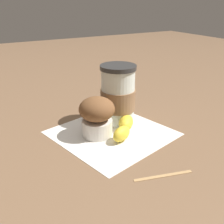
{
  "coord_description": "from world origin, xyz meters",
  "views": [
    {
      "loc": [
        0.47,
        -0.27,
        0.29
      ],
      "look_at": [
        0.0,
        0.0,
        0.05
      ],
      "focal_mm": 42.0,
      "sensor_mm": 36.0,
      "label": 1
    }
  ],
  "objects": [
    {
      "name": "coffee_cup",
      "position": [
        -0.05,
        0.04,
        0.07
      ],
      "size": [
        0.09,
        0.09,
        0.14
      ],
      "color": "silver",
      "rests_on": "paper_napkin"
    },
    {
      "name": "wooden_stirrer",
      "position": [
        0.18,
        -0.0,
        0.0
      ],
      "size": [
        0.04,
        0.11,
        0.0
      ],
      "primitive_type": "cube",
      "rotation": [
        0.0,
        0.0,
        4.45
      ],
      "color": "tan",
      "rests_on": "ground_plane"
    },
    {
      "name": "ground_plane",
      "position": [
        0.0,
        0.0,
        0.0
      ],
      "size": [
        3.0,
        3.0,
        0.0
      ],
      "primitive_type": "plane",
      "color": "brown"
    },
    {
      "name": "muffin",
      "position": [
        -0.01,
        -0.03,
        0.05
      ],
      "size": [
        0.08,
        0.08,
        0.09
      ],
      "color": "white",
      "rests_on": "paper_napkin"
    },
    {
      "name": "paper_napkin",
      "position": [
        0.0,
        0.0,
        0.0
      ],
      "size": [
        0.29,
        0.29,
        0.0
      ],
      "primitive_type": "cube",
      "rotation": [
        0.0,
        0.0,
        0.24
      ],
      "color": "white",
      "rests_on": "ground_plane"
    },
    {
      "name": "banana",
      "position": [
        0.0,
        0.03,
        0.02
      ],
      "size": [
        0.14,
        0.1,
        0.03
      ],
      "color": "yellow",
      "rests_on": "paper_napkin"
    }
  ]
}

